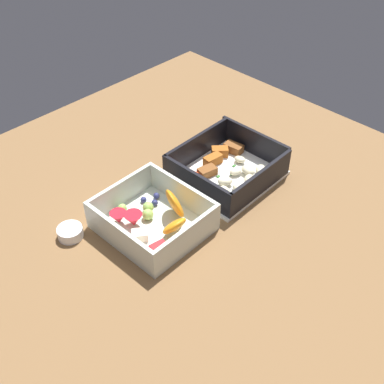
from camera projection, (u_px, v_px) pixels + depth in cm
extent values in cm
cube|color=brown|center=(192.00, 201.00, 82.45)|extent=(80.00, 80.00, 2.00)
cube|color=white|center=(226.00, 176.00, 85.49)|extent=(17.41, 15.37, 0.60)
cube|color=black|center=(194.00, 186.00, 79.15)|extent=(0.93, 15.01, 4.86)
cube|color=black|center=(256.00, 144.00, 88.27)|extent=(0.93, 15.01, 4.86)
cube|color=black|center=(196.00, 147.00, 87.44)|extent=(15.90, 0.95, 4.86)
cube|color=black|center=(261.00, 182.00, 79.98)|extent=(15.90, 0.95, 4.86)
ellipsoid|color=beige|center=(224.00, 191.00, 80.74)|extent=(2.60, 2.95, 1.22)
ellipsoid|color=beige|center=(242.00, 160.00, 87.32)|extent=(2.02, 2.45, 1.06)
ellipsoid|color=beige|center=(235.00, 172.00, 84.78)|extent=(2.63, 2.37, 1.08)
ellipsoid|color=beige|center=(261.00, 170.00, 84.87)|extent=(3.25, 3.18, 1.34)
ellipsoid|color=beige|center=(250.00, 180.00, 82.80)|extent=(3.23, 3.13, 1.33)
ellipsoid|color=beige|center=(220.00, 200.00, 78.84)|extent=(2.71, 3.35, 1.47)
ellipsoid|color=beige|center=(203.00, 190.00, 80.95)|extent=(2.98, 2.83, 1.22)
ellipsoid|color=beige|center=(225.00, 181.00, 82.62)|extent=(3.11, 3.06, 1.29)
ellipsoid|color=beige|center=(238.00, 188.00, 81.58)|extent=(1.77, 2.26, 1.02)
ellipsoid|color=beige|center=(248.00, 170.00, 84.81)|extent=(1.91, 2.71, 1.34)
cube|color=brown|center=(207.00, 171.00, 84.88)|extent=(3.52, 2.59, 1.45)
cube|color=brown|center=(234.00, 148.00, 90.08)|extent=(2.44, 3.65, 1.58)
cube|color=#AD5B1E|center=(213.00, 160.00, 87.14)|extent=(3.53, 2.06, 1.76)
cube|color=#AD5B1E|center=(220.00, 152.00, 89.13)|extent=(3.38, 3.31, 1.65)
cube|color=red|center=(189.00, 176.00, 83.96)|extent=(2.83, 3.16, 1.29)
cube|color=#387A33|center=(214.00, 188.00, 82.53)|extent=(0.60, 0.40, 0.20)
cube|color=#387A33|center=(234.00, 166.00, 87.08)|extent=(0.60, 0.40, 0.20)
cube|color=#387A33|center=(218.00, 176.00, 84.89)|extent=(0.60, 0.40, 0.20)
cube|color=#387A33|center=(251.00, 188.00, 82.52)|extent=(0.60, 0.40, 0.20)
cube|color=#387A33|center=(232.00, 174.00, 85.37)|extent=(0.60, 0.40, 0.20)
cube|color=silver|center=(153.00, 226.00, 76.10)|extent=(14.23, 15.66, 0.60)
cube|color=silver|center=(119.00, 237.00, 70.77)|extent=(0.93, 15.38, 4.48)
cube|color=silver|center=(183.00, 194.00, 78.12)|extent=(0.93, 15.38, 4.48)
cube|color=silver|center=(121.00, 193.00, 78.28)|extent=(12.71, 0.87, 4.48)
cube|color=silver|center=(187.00, 238.00, 70.61)|extent=(12.71, 0.87, 4.48)
ellipsoid|color=orange|center=(175.00, 203.00, 75.64)|extent=(4.63, 5.77, 5.20)
ellipsoid|color=orange|center=(174.00, 226.00, 72.72)|extent=(4.20, 3.82, 4.01)
cube|color=#F4EACC|center=(140.00, 235.00, 73.17)|extent=(3.02, 2.88, 1.45)
cube|color=red|center=(159.00, 249.00, 71.03)|extent=(2.76, 2.26, 1.48)
sphere|color=#9ECC60|center=(122.00, 208.00, 77.67)|extent=(1.51, 1.51, 1.51)
sphere|color=#9ECC60|center=(148.00, 215.00, 76.36)|extent=(1.80, 1.80, 1.80)
sphere|color=#9ECC60|center=(148.00, 207.00, 77.64)|extent=(1.78, 1.78, 1.78)
cone|color=red|center=(118.00, 218.00, 75.56)|extent=(2.63, 2.63, 2.10)
cone|color=red|center=(134.00, 220.00, 75.08)|extent=(2.88, 2.88, 2.31)
sphere|color=navy|center=(144.00, 200.00, 79.58)|extent=(1.02, 1.02, 1.02)
sphere|color=navy|center=(155.00, 203.00, 79.00)|extent=(1.06, 1.06, 1.06)
sphere|color=navy|center=(157.00, 196.00, 80.31)|extent=(1.05, 1.05, 1.05)
cylinder|color=white|center=(70.00, 232.00, 74.29)|extent=(3.92, 3.92, 1.70)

